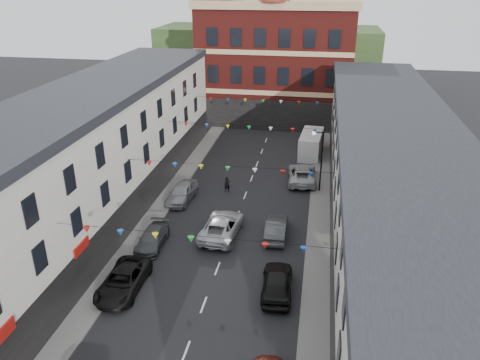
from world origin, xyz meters
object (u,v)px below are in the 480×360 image
Objects in this scene: car_left_e at (182,192)px; white_van at (311,144)px; car_left_d at (152,238)px; car_right_f at (302,174)px; pedestrian at (227,185)px; car_right_e at (276,228)px; moving_car at (222,226)px; car_right_d at (277,282)px; car_left_c at (123,281)px; street_lamp at (319,153)px.

white_van is at bearing 55.22° from car_left_e.
car_left_e is (0.00, 7.89, 0.17)m from car_left_d.
car_right_f is (10.53, 6.20, -0.01)m from car_left_e.
pedestrian is (-6.83, -3.74, -0.02)m from car_right_f.
car_left_e is at bearing -29.14° from car_right_e.
moving_car is at bearing 25.58° from car_left_d.
car_right_d reaches higher than pedestrian.
car_right_e is 11.14m from car_right_f.
car_right_d is (9.89, 1.43, 0.09)m from car_left_c.
moving_car is (-5.68, -11.59, 0.01)m from car_right_f.
street_lamp reaches higher than car_left_d.
car_right_f reaches higher than car_left_c.
car_left_e is (-12.05, -4.02, -3.09)m from street_lamp.
pedestrian is (3.70, 10.35, 0.13)m from car_left_d.
pedestrian is at bearing 68.69° from car_left_d.
car_left_e is 1.05× the size of car_right_e.
street_lamp is 10.22m from white_van.
car_left_c is at bearing -86.08° from car_left_e.
car_left_e is at bearing -44.53° from moving_car.
white_van is at bearing 61.33° from car_left_d.
car_left_d is (-12.05, -11.91, -3.26)m from street_lamp.
pedestrian is (-6.19, 14.42, -0.04)m from car_right_d.
white_van is 3.72× the size of pedestrian.
car_left_c is 1.18× the size of car_left_d.
white_van is 13.59m from pedestrian.
car_right_f reaches higher than car_left_d.
car_left_e is 4.45m from pedestrian.
car_left_c is 13.39m from car_left_e.
car_right_e is (-0.79, 7.11, -0.07)m from car_right_d.
car_right_e is (9.10, 8.54, 0.02)m from car_left_c.
car_left_e is 0.83× the size of car_right_f.
car_right_d is at bearing -97.70° from street_lamp.
car_right_e is 2.91× the size of pedestrian.
car_right_d reaches higher than car_right_e.
car_left_e is 0.82× the size of moving_car.
car_right_d is at bearing -46.49° from car_left_e.
car_right_e is 9.09m from pedestrian.
car_right_e is at bearing -108.41° from street_lamp.
car_left_e reaches higher than car_right_e.
car_right_f is at bearing 61.38° from car_left_c.
car_right_e is at bearing 78.44° from car_right_f.
car_right_d is at bearing -87.79° from pedestrian.
street_lamp is 1.03× the size of white_van.
street_lamp reaches higher than car_left_e.
moving_car is at bearing 6.23° from car_right_e.
pedestrian is at bearing -69.86° from car_right_d.
moving_car reaches higher than car_right_f.
car_right_e reaches higher than car_left_c.
car_right_f is 12.91m from moving_car.
white_van reaches higher than car_right_d.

